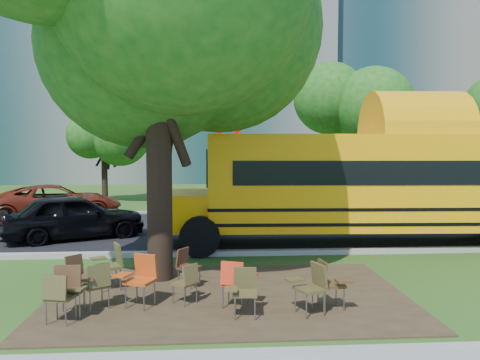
{
  "coord_description": "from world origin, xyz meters",
  "views": [
    {
      "loc": [
        0.63,
        -9.59,
        2.95
      ],
      "look_at": [
        1.56,
        4.47,
        1.97
      ],
      "focal_mm": 35.0,
      "sensor_mm": 36.0,
      "label": 1
    }
  ],
  "objects": [
    {
      "name": "ground",
      "position": [
        0.0,
        0.0,
        0.0
      ],
      "size": [
        160.0,
        160.0,
        0.0
      ],
      "primitive_type": "plane",
      "color": "#2B4917",
      "rests_on": "ground"
    },
    {
      "name": "dirt_patch",
      "position": [
        1.0,
        -0.5,
        0.01
      ],
      "size": [
        7.0,
        4.5,
        0.03
      ],
      "primitive_type": "cube",
      "color": "#382819",
      "rests_on": "ground"
    },
    {
      "name": "asphalt_road",
      "position": [
        0.0,
        7.0,
        0.02
      ],
      "size": [
        80.0,
        8.0,
        0.04
      ],
      "primitive_type": "cube",
      "color": "black",
      "rests_on": "ground"
    },
    {
      "name": "kerb_near",
      "position": [
        0.0,
        3.0,
        0.07
      ],
      "size": [
        80.0,
        0.25,
        0.14
      ],
      "primitive_type": "cube",
      "color": "gray",
      "rests_on": "ground"
    },
    {
      "name": "kerb_far",
      "position": [
        0.0,
        11.1,
        0.07
      ],
      "size": [
        80.0,
        0.25,
        0.14
      ],
      "primitive_type": "cube",
      "color": "gray",
      "rests_on": "ground"
    },
    {
      "name": "building_main",
      "position": [
        -8.0,
        36.0,
        11.0
      ],
      "size": [
        38.0,
        16.0,
        22.0
      ],
      "primitive_type": "cube",
      "color": "slate",
      "rests_on": "ground"
    },
    {
      "name": "building_right",
      "position": [
        24.0,
        38.0,
        12.5
      ],
      "size": [
        30.0,
        16.0,
        25.0
      ],
      "primitive_type": "cube",
      "color": "gray",
      "rests_on": "ground"
    },
    {
      "name": "bg_tree_2",
      "position": [
        -5.0,
        16.0,
        4.21
      ],
      "size": [
        4.8,
        4.8,
        6.62
      ],
      "color": "black",
      "rests_on": "ground"
    },
    {
      "name": "bg_tree_3",
      "position": [
        8.0,
        14.0,
        5.03
      ],
      "size": [
        5.6,
        5.6,
        7.84
      ],
      "color": "black",
      "rests_on": "ground"
    },
    {
      "name": "main_tree",
      "position": [
        -0.46,
        0.75,
        5.91
      ],
      "size": [
        7.2,
        7.2,
        9.52
      ],
      "color": "black",
      "rests_on": "ground"
    },
    {
      "name": "school_bus",
      "position": [
        6.58,
        4.0,
        1.92
      ],
      "size": [
        13.66,
        3.53,
        3.31
      ],
      "rotation": [
        0.0,
        0.0,
        -0.04
      ],
      "color": "#F2A007",
      "rests_on": "ground"
    },
    {
      "name": "chair_0",
      "position": [
        -1.75,
        -1.5,
        0.6
      ],
      "size": [
        0.63,
        0.58,
        0.96
      ],
      "rotation": [
        0.0,
        0.0,
        0.04
      ],
      "color": "#482E19",
      "rests_on": "ground"
    },
    {
      "name": "chair_1",
      "position": [
        -1.84,
        -1.82,
        0.54
      ],
      "size": [
        0.65,
        0.51,
        0.88
      ],
      "rotation": [
        0.0,
        0.0,
        -0.2
      ],
      "color": "#46401E",
      "rests_on": "ground"
    },
    {
      "name": "chair_2",
      "position": [
        -1.38,
        -1.15,
        0.54
      ],
      "size": [
        0.58,
        0.72,
        0.87
      ],
      "rotation": [
        0.0,
        0.0,
        0.58
      ],
      "color": "#44411D",
      "rests_on": "ground"
    },
    {
      "name": "chair_3",
      "position": [
        -0.65,
        -1.01,
        0.6
      ],
      "size": [
        0.79,
        0.62,
        0.97
      ],
      "rotation": [
        0.0,
        0.0,
        2.74
      ],
      "color": "#BA4513",
      "rests_on": "ground"
    },
    {
      "name": "chair_4",
      "position": [
        1.1,
        -1.26,
        0.56
      ],
      "size": [
        0.72,
        0.57,
        0.91
      ],
      "rotation": [
        0.0,
        0.0,
        -0.35
      ],
      "color": "red",
      "rests_on": "ground"
    },
    {
      "name": "chair_5",
      "position": [
        1.22,
        -1.68,
        0.53
      ],
      "size": [
        0.59,
        0.51,
        0.86
      ],
      "rotation": [
        0.0,
        0.0,
        3.06
      ],
      "color": "#4C4321",
      "rests_on": "ground"
    },
    {
      "name": "chair_6",
      "position": [
        2.42,
        -1.64,
        0.57
      ],
      "size": [
        0.71,
        0.63,
        0.92
      ],
      "rotation": [
        0.0,
        0.0,
        1.94
      ],
      "color": "#4A4020",
      "rests_on": "ground"
    },
    {
      "name": "chair_7",
      "position": [
        2.77,
        -1.43,
        0.56
      ],
      "size": [
        0.6,
        0.61,
        0.91
      ],
      "rotation": [
        0.0,
        0.0,
        -1.44
      ],
      "color": "#473219",
      "rests_on": "ground"
    },
    {
      "name": "chair_8",
      "position": [
        -2.14,
        -0.09,
        0.5
      ],
      "size": [
        0.55,
        0.69,
        0.8
      ],
      "rotation": [
        0.0,
        0.0,
        0.84
      ],
      "color": "#3E2716",
      "rests_on": "ground"
    },
    {
      "name": "chair_9",
      "position": [
        -1.4,
        0.1,
        0.6
      ],
      "size": [
        0.76,
        0.66,
        0.96
      ],
      "rotation": [
        0.0,
        0.0,
        1.99
      ],
      "color": "#4A4520",
      "rests_on": "ground"
    },
    {
      "name": "chair_10",
      "position": [
        0.14,
        0.13,
        0.51
      ],
      "size": [
        0.55,
        0.7,
        0.83
      ],
      "rotation": [
        0.0,
        0.0,
        -2.15
      ],
      "color": "#442718",
      "rests_on": "ground"
    },
    {
      "name": "chair_11",
      "position": [
        0.21,
        -0.96,
        0.49
      ],
      "size": [
        0.54,
        0.68,
        0.79
      ],
      "rotation": [
        0.0,
        0.0,
        0.82
      ],
      "color": "brown",
      "rests_on": "ground"
    },
    {
      "name": "black_car",
      "position": [
        -3.68,
        5.57,
        0.74
      ],
      "size": [
        4.67,
        3.39,
        1.48
      ],
      "primitive_type": "imported",
      "rotation": [
        0.0,
        0.0,
        2.0
      ],
      "color": "black",
      "rests_on": "ground"
    },
    {
      "name": "bg_car_red",
      "position": [
        -5.63,
        9.9,
        0.72
      ],
      "size": [
        5.65,
        3.98,
        1.43
      ],
      "primitive_type": "imported",
      "rotation": [
        0.0,
        0.0,
        1.92
      ],
      "color": "#5E1C10",
      "rests_on": "ground"
    }
  ]
}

